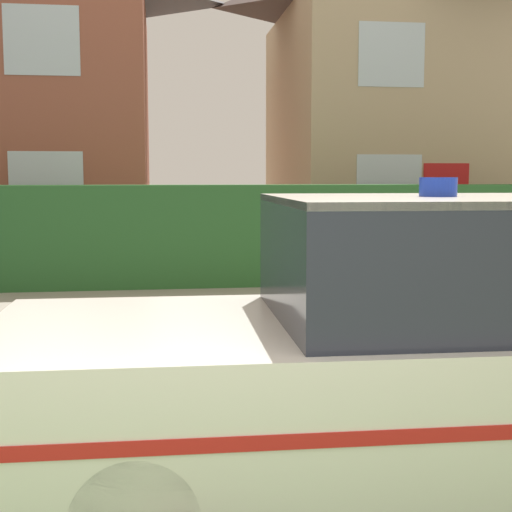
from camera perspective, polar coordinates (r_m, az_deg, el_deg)
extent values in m
cube|color=#5B5B60|center=(6.61, -6.36, -9.63)|extent=(28.00, 6.94, 0.01)
cube|color=#2D662D|center=(11.97, -1.65, 1.68)|extent=(15.61, 0.68, 1.69)
cylinder|color=black|center=(4.96, -8.70, -11.50)|extent=(0.59, 0.21, 0.59)
cube|color=silver|center=(4.28, 10.19, -10.45)|extent=(4.53, 1.90, 0.84)
cube|color=#232833|center=(4.22, 14.22, -0.11)|extent=(1.86, 1.67, 0.70)
cube|color=silver|center=(4.19, 14.34, 4.36)|extent=(1.86, 1.67, 0.04)
cube|color=red|center=(5.11, 7.20, -6.88)|extent=(4.27, 0.09, 0.07)
cube|color=red|center=(3.44, 14.78, -13.69)|extent=(4.27, 0.09, 0.07)
cylinder|color=#1933A5|center=(4.19, 14.37, 5.38)|extent=(0.21, 0.21, 0.11)
cube|color=silver|center=(14.32, -16.42, 5.45)|extent=(1.40, 0.02, 1.30)
cube|color=silver|center=(14.54, -16.77, 16.21)|extent=(1.40, 0.02, 1.30)
cube|color=tan|center=(18.84, 13.63, 9.51)|extent=(7.41, 6.17, 5.82)
cube|color=red|center=(15.66, 14.89, 3.34)|extent=(1.00, 0.02, 2.10)
cube|color=silver|center=(15.20, 10.59, 5.54)|extent=(1.40, 0.02, 1.30)
cube|color=silver|center=(15.40, 10.80, 15.55)|extent=(1.40, 0.02, 1.30)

